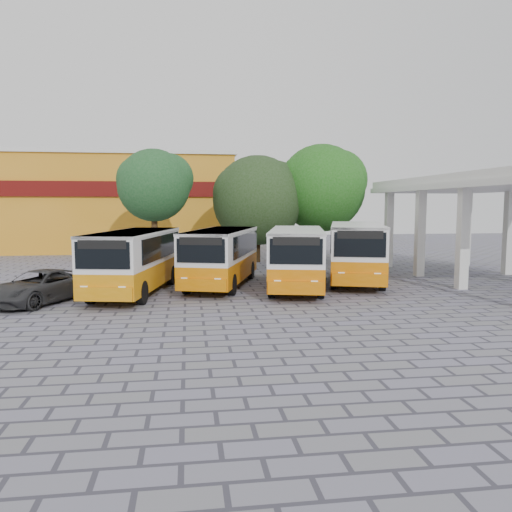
{
  "coord_description": "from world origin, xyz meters",
  "views": [
    {
      "loc": [
        -4.85,
        -19.82,
        3.92
      ],
      "look_at": [
        -1.63,
        3.69,
        1.5
      ],
      "focal_mm": 35.0,
      "sensor_mm": 36.0,
      "label": 1
    }
  ],
  "objects": [
    {
      "name": "parked_car",
      "position": [
        -10.8,
        1.02,
        0.66
      ],
      "size": [
        4.14,
        5.19,
        1.31
      ],
      "primitive_type": "imported",
      "rotation": [
        0.0,
        0.0,
        -0.49
      ],
      "color": "#2A2B2C",
      "rests_on": "ground"
    },
    {
      "name": "ground",
      "position": [
        0.0,
        0.0,
        0.0
      ],
      "size": [
        90.0,
        90.0,
        0.0
      ],
      "primitive_type": "plane",
      "color": "slate",
      "rests_on": "ground"
    },
    {
      "name": "shophouse_block",
      "position": [
        -11.0,
        25.99,
        4.16
      ],
      "size": [
        20.4,
        10.4,
        8.3
      ],
      "color": "orange",
      "rests_on": "ground"
    },
    {
      "name": "bus_centre_right",
      "position": [
        0.23,
        3.07,
        1.63
      ],
      "size": [
        4.04,
        8.19,
        2.81
      ],
      "rotation": [
        0.0,
        0.0,
        -0.22
      ],
      "color": "#CC6500",
      "rests_on": "ground"
    },
    {
      "name": "tree_right",
      "position": [
        4.52,
        14.37,
        5.31
      ],
      "size": [
        6.39,
        6.08,
        8.15
      ],
      "color": "black",
      "rests_on": "ground"
    },
    {
      "name": "tree_left",
      "position": [
        -6.93,
        13.12,
        5.34
      ],
      "size": [
        4.89,
        4.65,
        7.52
      ],
      "color": "#49331A",
      "rests_on": "ground"
    },
    {
      "name": "tree_middle",
      "position": [
        -0.02,
        14.18,
        4.45
      ],
      "size": [
        6.43,
        6.12,
        7.31
      ],
      "color": "black",
      "rests_on": "ground"
    },
    {
      "name": "terminal_shelter",
      "position": [
        10.5,
        4.0,
        4.91
      ],
      "size": [
        6.8,
        15.8,
        5.4
      ],
      "color": "silver",
      "rests_on": "ground"
    },
    {
      "name": "bus_far_left",
      "position": [
        -7.21,
        2.7,
        1.61
      ],
      "size": [
        3.82,
        8.06,
        2.78
      ],
      "rotation": [
        0.0,
        0.0,
        -0.2
      ],
      "color": "#CC7C06",
      "rests_on": "ground"
    },
    {
      "name": "bus_far_right",
      "position": [
        3.7,
        4.68,
        1.72
      ],
      "size": [
        4.8,
        8.74,
        2.97
      ],
      "rotation": [
        0.0,
        0.0,
        -0.3
      ],
      "color": "#CF6900",
      "rests_on": "ground"
    },
    {
      "name": "bus_centre_left",
      "position": [
        -3.24,
        4.26,
        1.59
      ],
      "size": [
        4.39,
        8.08,
        2.74
      ],
      "rotation": [
        0.0,
        0.0,
        -0.29
      ],
      "color": "#CA6A00",
      "rests_on": "ground"
    }
  ]
}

